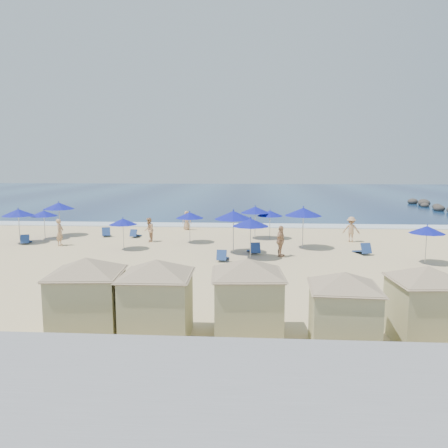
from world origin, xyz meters
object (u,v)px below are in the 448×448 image
Objects in this scene: beachgoer_2 at (281,241)px; beachgoer_3 at (351,229)px; cabana_2 at (248,288)px; umbrella_10 at (427,230)px; cabana_1 at (157,289)px; umbrella_5 at (233,215)px; umbrella_0 at (44,213)px; beachgoer_4 at (187,220)px; umbrella_6 at (270,213)px; umbrella_4 at (190,215)px; umbrella_9 at (303,212)px; umbrella_7 at (251,222)px; cabana_0 at (87,287)px; beachgoer_0 at (60,232)px; cabana_4 at (427,294)px; umbrella_1 at (18,212)px; umbrella_2 at (59,206)px; umbrella_8 at (255,210)px; trash_bin at (149,290)px; beachgoer_1 at (149,230)px; umbrella_3 at (123,222)px; cabana_3 at (344,301)px.

beachgoer_2 reaches higher than beachgoer_3.
umbrella_10 is (9.51, 10.82, 0.28)m from cabana_2.
umbrella_5 is (1.76, 13.21, 0.75)m from cabana_1.
beachgoer_4 is (9.52, 5.16, -1.08)m from umbrella_0.
umbrella_6 is (1.37, 18.28, 0.26)m from cabana_2.
umbrella_9 is (7.51, -1.52, 0.45)m from umbrella_4.
umbrella_9 reaches higher than umbrella_7.
umbrella_10 is (14.49, 11.03, 0.28)m from cabana_0.
beachgoer_0 is 10.51m from beachgoer_4.
umbrella_9 reaches higher than beachgoer_3.
cabana_0 is 10.37m from cabana_4.
umbrella_1 is 3.51m from umbrella_2.
beachgoer_3 is at bearing 4.91° from umbrella_1.
umbrella_9 is at bearing 77.25° from cabana_2.
cabana_4 is at bearing -77.60° from umbrella_6.
cabana_1 is 2.48× the size of beachgoer_3.
beachgoer_2 is at bearing -100.92° from beachgoer_0.
umbrella_2 is at bearing 178.64° from umbrella_8.
cabana_1 reaches higher than umbrella_10.
beachgoer_4 is (-12.23, 4.87, -0.10)m from beachgoer_3.
cabana_1 is at bearing -55.14° from umbrella_0.
umbrella_7 is at bearing -13.60° from umbrella_1.
beachgoer_4 is at bearing 149.44° from umbrella_6.
umbrella_6 is (4.16, 18.47, 0.28)m from cabana_1.
umbrella_10 is at bearing -18.06° from umbrella_2.
beachgoer_3 is (-2.55, 6.52, -0.99)m from umbrella_10.
trash_bin is at bearing -45.04° from umbrella_1.
umbrella_5 is at bearing 116.28° from cabana_4.
umbrella_7 is 1.31× the size of beachgoer_2.
beachgoer_3 is at bearing -20.05° from beachgoer_2.
umbrella_10 is (10.53, -2.20, -0.45)m from umbrella_5.
cabana_1 is at bearing -112.27° from umbrella_9.
umbrella_6 is 1.21× the size of beachgoer_3.
beachgoer_3 is at bearing 39.76° from umbrella_7.
umbrella_0 is 1.27× the size of beachgoer_1.
umbrella_5 is at bearing 52.83° from beachgoer_1.
cabana_4 is 19.09m from umbrella_3.
umbrella_3 is at bearing 110.65° from cabana_1.
umbrella_9 reaches higher than umbrella_4.
umbrella_5 reaches higher than cabana_4.
trash_bin is at bearing 67.58° from beachgoer_3.
beachgoer_2 is at bearing -16.60° from umbrella_0.
umbrella_6 is 0.99× the size of umbrella_10.
beachgoer_4 is (-1.29, 18.60, 0.39)m from trash_bin.
umbrella_5 reaches higher than umbrella_7.
umbrella_8 is at bearing 95.25° from trash_bin.
umbrella_0 reaches higher than beachgoer_3.
umbrella_5 is (13.77, -4.03, 0.45)m from umbrella_0.
cabana_3 is 1.88× the size of umbrella_10.
umbrella_1 is (-18.55, 16.02, 0.66)m from cabana_3.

